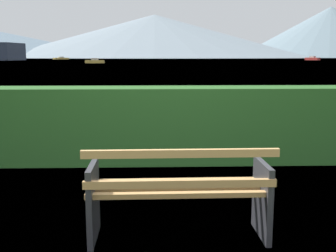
% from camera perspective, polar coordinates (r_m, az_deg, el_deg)
% --- Properties ---
extents(ground_plane, '(1400.00, 1400.00, 0.00)m').
position_cam_1_polar(ground_plane, '(3.82, 1.42, -14.98)').
color(ground_plane, olive).
extents(water_surface, '(620.00, 620.00, 0.00)m').
position_cam_1_polar(water_surface, '(311.32, -1.85, 9.32)').
color(water_surface, slate).
rests_on(water_surface, ground_plane).
extents(park_bench, '(1.58, 0.59, 0.87)m').
position_cam_1_polar(park_bench, '(3.61, 1.51, -9.27)').
color(park_bench, tan).
rests_on(park_bench, ground_plane).
extents(hedge_row, '(10.97, 0.75, 1.14)m').
position_cam_1_polar(hedge_row, '(6.27, 0.03, 0.22)').
color(hedge_row, '#285B23').
rests_on(hedge_row, ground_plane).
extents(fishing_boat_near, '(5.64, 6.39, 1.87)m').
position_cam_1_polar(fishing_boat_near, '(193.21, 19.43, 8.82)').
color(fishing_boat_near, '#B2332D').
rests_on(fishing_boat_near, water_surface).
extents(sailboat_mid, '(4.60, 1.77, 1.25)m').
position_cam_1_polar(sailboat_mid, '(102.62, -10.13, 8.84)').
color(sailboat_mid, gold).
rests_on(sailboat_mid, water_surface).
extents(tender_far, '(8.56, 7.68, 1.55)m').
position_cam_1_polar(tender_far, '(242.11, -14.65, 9.07)').
color(tender_far, gold).
rests_on(tender_far, water_surface).
extents(distant_hills, '(826.30, 417.94, 71.46)m').
position_cam_1_polar(distant_hills, '(556.33, -4.18, 12.21)').
color(distant_hills, slate).
rests_on(distant_hills, ground_plane).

